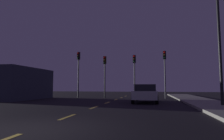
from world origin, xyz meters
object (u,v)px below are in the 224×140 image
Objects in this scene: traffic_signal_far_right at (165,65)px; street_lamp_right at (215,34)px; traffic_signal_center_left at (105,69)px; traffic_signal_far_left at (78,66)px; traffic_signal_center_right at (134,68)px; car_stopped_ahead at (146,93)px.

traffic_signal_far_right is 0.66× the size of street_lamp_right.
street_lamp_right reaches higher than traffic_signal_far_right.
street_lamp_right reaches higher than traffic_signal_center_left.
traffic_signal_far_left is 3.25m from traffic_signal_center_left.
traffic_signal_center_right is (6.64, -0.00, -0.37)m from traffic_signal_far_left.
traffic_signal_far_left is 1.13× the size of traffic_signal_center_left.
traffic_signal_far_right is at bearing 0.01° from traffic_signal_center_right.
traffic_signal_far_right is (6.70, 0.00, 0.23)m from traffic_signal_center_left.
traffic_signal_far_left is 1.05× the size of traffic_signal_far_right.
street_lamp_right reaches higher than traffic_signal_center_right.
traffic_signal_far_right is at bearing 0.01° from traffic_signal_center_left.
street_lamp_right reaches higher than traffic_signal_far_left.
traffic_signal_center_right is at bearing -179.99° from traffic_signal_far_right.
traffic_signal_center_left is 0.62× the size of street_lamp_right.
traffic_signal_far_right reaches higher than traffic_signal_center_right.
traffic_signal_far_left is 1.29× the size of car_stopped_ahead.
car_stopped_ahead is (-1.94, -5.47, -2.86)m from traffic_signal_far_right.
traffic_signal_far_left is at bearing 180.00° from traffic_signal_far_right.
car_stopped_ahead is at bearing -109.57° from traffic_signal_far_right.
street_lamp_right is (2.57, -8.35, 1.04)m from traffic_signal_far_right.
traffic_signal_center_left is 6.70m from traffic_signal_far_right.
traffic_signal_center_right is at bearing 103.81° from car_stopped_ahead.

